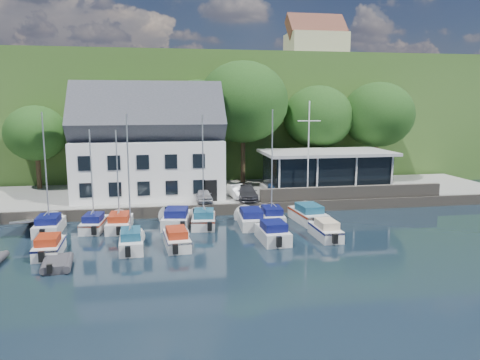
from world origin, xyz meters
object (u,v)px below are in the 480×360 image
Objects in this scene: car_white at (237,191)px; boat_r1_4 at (203,174)px; boat_r2_3 at (273,231)px; boat_r2_4 at (326,229)px; flagpole at (308,150)px; boat_r2_1 at (129,187)px; car_blue at (283,189)px; boat_r1_5 at (251,217)px; boat_r1_2 at (118,179)px; boat_r1_6 at (272,172)px; car_silver at (203,195)px; boat_r2_2 at (177,237)px; boat_r1_7 at (308,213)px; car_dgrey at (247,192)px; boat_r1_3 at (177,217)px; boat_r1_1 at (92,179)px; harbor_building at (149,151)px; dinghy_1 at (57,262)px; boat_r1_0 at (46,179)px; club_pavilion at (326,171)px; boat_r2_0 at (49,245)px.

car_white is 0.43× the size of boat_r1_4.
boat_r2_3 is 4.11m from boat_r2_4.
boat_r2_1 is at bearing -148.36° from flagpole.
boat_r1_5 is (-4.60, -6.68, -0.98)m from car_blue.
car_white is 12.48m from boat_r1_2.
boat_r1_4 is 7.67m from boat_r2_3.
boat_r1_6 reaches higher than boat_r1_5.
boat_r1_5 is at bearing -61.45° from car_silver.
flagpole is at bearing 32.80° from boat_r2_2.
car_dgrey is at bearing 122.61° from boat_r1_7.
boat_r1_3 is 11.11m from boat_r1_7.
boat_r1_1 is (-17.18, -5.93, 2.47)m from car_blue.
car_dgrey reaches higher than boat_r1_3.
dinghy_1 is (-5.48, -17.17, -4.99)m from harbor_building.
boat_r2_2 is at bearing -30.04° from boat_r1_0.
car_white is 6.80m from boat_r1_5.
car_white is at bearing 15.98° from car_silver.
boat_r1_2 reaches higher than car_blue.
car_dgrey is 8.52m from boat_r1_3.
boat_r2_1 is (-15.97, -9.84, -1.19)m from flagpole.
dinghy_1 is at bearing -171.16° from boat_r2_4.
dinghy_1 is (-10.33, -13.32, -1.26)m from car_silver.
boat_r2_3 is (6.76, -5.50, -0.01)m from boat_r1_3.
club_pavilion is at bearing 54.54° from boat_r2_3.
boat_r1_7 is (8.91, -0.02, -3.59)m from boat_r1_4.
boat_r2_4 is at bearing -53.79° from car_silver.
boat_r1_0 is 1.02× the size of boat_r1_1.
boat_r1_4 is 2.84× the size of dinghy_1.
harbor_building is at bearing 64.47° from boat_r2_0.
boat_r2_1 reaches higher than boat_r2_4.
boat_r1_0 is at bearing 100.32° from boat_r2_0.
boat_r1_6 is (12.49, -0.11, 0.21)m from boat_r1_2.
car_silver is 12.25m from boat_r2_1.
car_blue is 11.27m from boat_r2_4.
boat_r1_4 is at bearing 39.71° from boat_r2_1.
boat_r1_4 reaches higher than boat_r1_5.
car_silver is at bearing 69.68° from boat_r2_2.
boat_r1_2 is 1.43× the size of boat_r2_2.
boat_r1_4 reaches higher than boat_r1_6.
car_silver is at bearing 36.88° from boat_r1_2.
boat_r2_2 reaches higher than dinghy_1.
harbor_building reaches higher than boat_r1_4.
car_blue is at bearing -12.07° from harbor_building.
boat_r1_2 is at bearing -151.70° from car_dgrey.
club_pavilion is at bearing 21.33° from car_blue.
club_pavilion is 11.55m from boat_r1_6.
boat_r1_4 reaches higher than boat_r1_0.
car_dgrey is 0.54× the size of boat_r1_2.
harbor_building reaches higher than boat_r1_7.
boat_r2_1 is (3.16, -5.47, 0.25)m from boat_r1_1.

